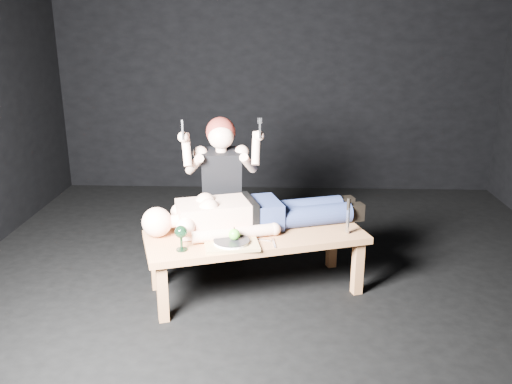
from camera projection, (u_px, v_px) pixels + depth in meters
ground at (276, 285)px, 4.02m from camera, size 5.00×5.00×0.00m
back_wall at (278, 59)px, 5.95m from camera, size 5.00×0.00×5.00m
table at (256, 263)px, 3.87m from camera, size 1.66×1.03×0.45m
lying_man at (257, 209)px, 3.90m from camera, size 1.67×0.95×0.27m
kneeling_woman at (222, 189)px, 4.23m from camera, size 0.76×0.83×1.26m
serving_tray at (231, 244)px, 3.60m from camera, size 0.40×0.32×0.02m
plate at (231, 242)px, 3.59m from camera, size 0.28×0.28×0.02m
apple at (234, 234)px, 3.59m from camera, size 0.08×0.08×0.08m
goblet at (181, 238)px, 3.50m from camera, size 0.11×0.11×0.17m
fork_flat at (216, 247)px, 3.57m from camera, size 0.10×0.15×0.01m
knife_flat at (274, 243)px, 3.64m from camera, size 0.03×0.17×0.01m
spoon_flat at (260, 239)px, 3.70m from camera, size 0.16×0.08×0.01m
carving_knife at (348, 216)px, 3.77m from camera, size 0.04×0.05×0.27m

